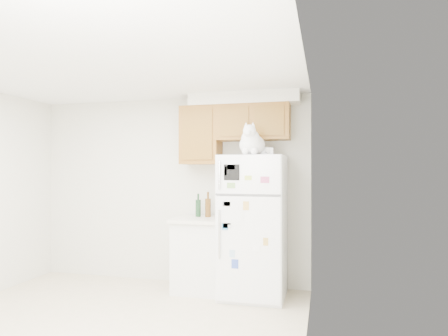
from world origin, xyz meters
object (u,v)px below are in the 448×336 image
(storage_box_back, at_px, (261,151))
(storage_box_front, at_px, (267,152))
(base_counter, at_px, (200,254))
(bottle_green, at_px, (198,205))
(cat, at_px, (252,143))
(bottle_amber, at_px, (208,204))
(refrigerator, at_px, (253,226))

(storage_box_back, bearing_deg, storage_box_front, -29.77)
(base_counter, distance_m, bottle_green, 0.62)
(base_counter, height_order, cat, cat)
(cat, height_order, bottle_amber, cat)
(base_counter, xyz_separation_m, bottle_amber, (0.07, 0.11, 0.62))
(storage_box_front, xyz_separation_m, bottle_amber, (-0.79, 0.21, -0.66))
(refrigerator, bearing_deg, storage_box_front, -7.98)
(base_counter, relative_size, cat, 1.72)
(cat, bearing_deg, storage_box_front, 39.33)
(bottle_green, distance_m, bottle_amber, 0.13)
(refrigerator, relative_size, storage_box_back, 9.44)
(cat, xyz_separation_m, storage_box_back, (0.08, 0.19, -0.09))
(base_counter, bearing_deg, cat, -18.02)
(base_counter, xyz_separation_m, cat, (0.70, -0.23, 1.38))
(storage_box_back, xyz_separation_m, bottle_green, (-0.84, 0.15, -0.68))
(base_counter, bearing_deg, refrigerator, -6.09)
(storage_box_back, distance_m, bottle_green, 1.09)
(base_counter, xyz_separation_m, bottle_green, (-0.07, 0.11, 0.61))
(storage_box_front, height_order, bottle_green, storage_box_front)
(refrigerator, xyz_separation_m, base_counter, (-0.69, 0.07, -0.39))
(cat, relative_size, storage_box_back, 2.98)
(storage_box_back, bearing_deg, cat, -105.80)
(base_counter, relative_size, bottle_green, 3.08)
(storage_box_front, bearing_deg, base_counter, 171.04)
(cat, xyz_separation_m, storage_box_front, (0.16, 0.13, -0.10))
(refrigerator, xyz_separation_m, storage_box_back, (0.09, 0.04, 0.90))
(storage_box_back, height_order, bottle_amber, storage_box_back)
(base_counter, distance_m, cat, 1.56)
(bottle_green, relative_size, bottle_amber, 0.92)
(base_counter, bearing_deg, bottle_amber, 58.14)
(refrigerator, relative_size, storage_box_front, 11.33)
(bottle_green, height_order, bottle_amber, bottle_amber)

